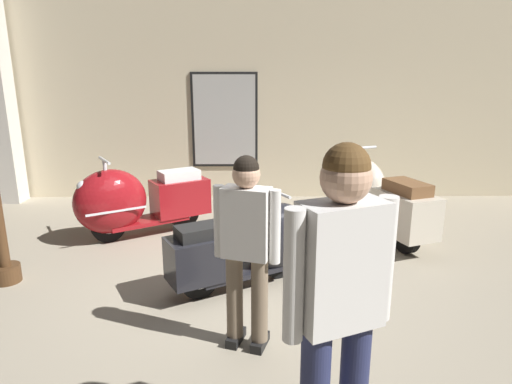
{
  "coord_description": "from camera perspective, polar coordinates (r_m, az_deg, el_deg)",
  "views": [
    {
      "loc": [
        0.07,
        -3.97,
        2.07
      ],
      "look_at": [
        0.12,
        1.28,
        0.68
      ],
      "focal_mm": 30.79,
      "sensor_mm": 36.0,
      "label": 1
    }
  ],
  "objects": [
    {
      "name": "scooter_1",
      "position": [
        4.46,
        -0.18,
        -6.78
      ],
      "size": [
        1.57,
        1.13,
        0.95
      ],
      "rotation": [
        0.0,
        0.0,
        0.5
      ],
      "color": "black",
      "rests_on": "ground"
    },
    {
      "name": "ground_plane",
      "position": [
        4.48,
        -1.43,
        -12.75
      ],
      "size": [
        60.0,
        60.0,
        0.0
      ],
      "primitive_type": "plane",
      "color": "gray"
    },
    {
      "name": "visitor_0",
      "position": [
        3.28,
        -1.22,
        -6.35
      ],
      "size": [
        0.5,
        0.32,
        1.53
      ],
      "rotation": [
        0.0,
        0.0,
        1.25
      ],
      "color": "black",
      "rests_on": "ground"
    },
    {
      "name": "showroom_back_wall",
      "position": [
        7.63,
        -2.17,
        12.6
      ],
      "size": [
        18.0,
        0.63,
        3.57
      ],
      "color": "beige",
      "rests_on": "ground"
    },
    {
      "name": "scooter_0",
      "position": [
        5.95,
        -15.68,
        -1.13
      ],
      "size": [
        1.77,
        1.35,
        1.08
      ],
      "rotation": [
        0.0,
        0.0,
        -2.59
      ],
      "color": "black",
      "rests_on": "ground"
    },
    {
      "name": "visitor_1",
      "position": [
        2.22,
        10.78,
        -13.2
      ],
      "size": [
        0.57,
        0.39,
        1.79
      ],
      "rotation": [
        0.0,
        0.0,
        1.96
      ],
      "color": "black",
      "rests_on": "ground"
    },
    {
      "name": "scooter_2",
      "position": [
        6.07,
        14.78,
        -0.53
      ],
      "size": [
        1.13,
        1.93,
        1.14
      ],
      "rotation": [
        0.0,
        0.0,
        1.92
      ],
      "color": "black",
      "rests_on": "ground"
    }
  ]
}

